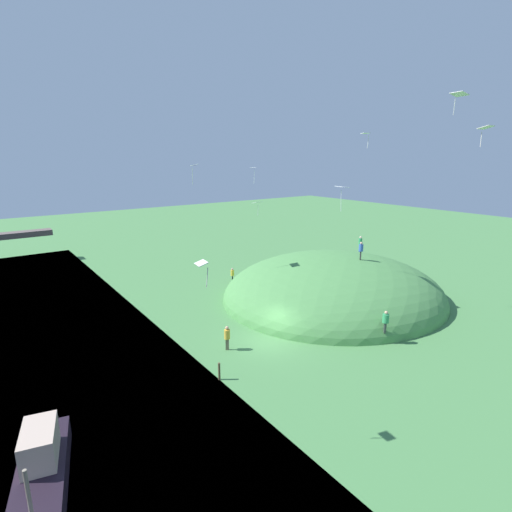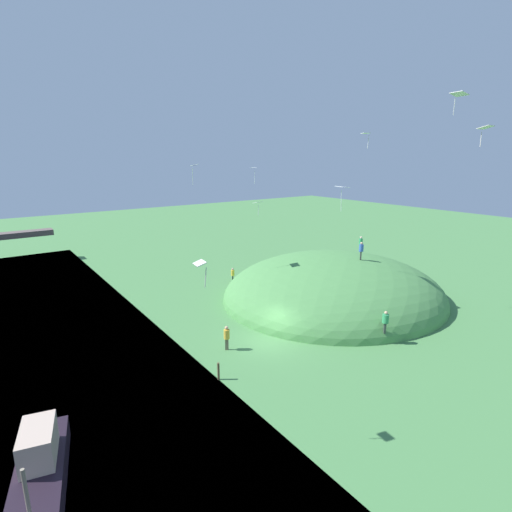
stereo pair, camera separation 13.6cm
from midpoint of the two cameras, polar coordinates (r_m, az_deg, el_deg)
ground_plane at (r=29.49m, az=2.08°, el=-12.12°), size 160.00×160.00×0.00m
grass_hill at (r=38.79m, az=11.10°, el=-5.80°), size 21.34×20.07×7.98m
boat_on_lake at (r=19.65m, az=-28.61°, el=-26.35°), size 3.52×7.66×3.02m
person_near_shore at (r=37.18m, az=15.02°, el=1.03°), size 0.55×0.55×1.66m
person_watching_kites at (r=42.13m, az=-3.28°, el=-2.51°), size 0.51×0.51×1.58m
person_with_child at (r=29.78m, az=18.27°, el=-8.69°), size 0.64×0.64×1.67m
person_on_hilltop at (r=27.84m, az=-4.10°, el=-11.28°), size 0.57×0.57×1.76m
person_walking_path at (r=43.76m, az=14.94°, el=1.93°), size 0.38×0.38×1.73m
kite_0 at (r=44.79m, az=0.32°, el=7.65°), size 1.19×0.94×1.60m
kite_1 at (r=34.31m, az=-8.80°, el=12.69°), size 1.11×1.23×1.74m
kite_2 at (r=27.76m, az=27.33°, el=19.94°), size 0.83×1.06×1.26m
kite_3 at (r=25.87m, az=30.30°, el=15.64°), size 0.93×0.67×1.14m
kite_4 at (r=33.97m, az=15.68°, el=16.51°), size 0.74×0.60×1.20m
kite_5 at (r=33.92m, az=12.46°, el=9.55°), size 1.04×1.30×2.09m
kite_6 at (r=16.82m, az=-7.80°, el=-1.25°), size 0.51×0.68×1.11m
kite_7 at (r=45.99m, az=-0.24°, el=12.48°), size 1.11×1.20×1.83m
mooring_post at (r=24.77m, az=-5.26°, el=-16.20°), size 0.14×0.14×1.11m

